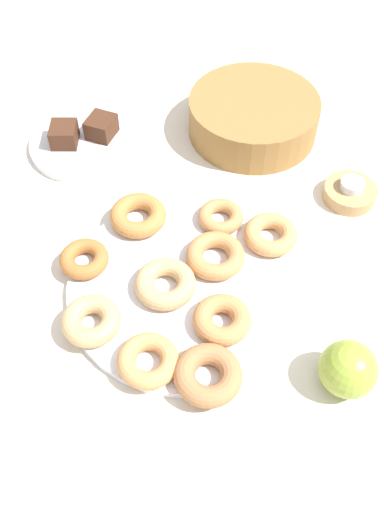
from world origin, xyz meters
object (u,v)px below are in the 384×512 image
Objects in this scene: donut_3 at (138,216)px; donut_6 at (271,235)px; donut_0 at (222,320)px; donut_8 at (221,217)px; apple at (348,369)px; brownie_near at (64,134)px; brownie_far at (101,127)px; donut_5 at (215,256)px; donut_9 at (91,321)px; candle_holder at (350,193)px; donut_7 at (208,375)px; donut_1 at (148,361)px; donut_4 at (84,259)px; donut_plate at (186,285)px; tealight at (352,185)px; cake_plate at (85,143)px; basket at (253,116)px; donut_2 at (165,284)px.

donut_6 is at bearing 7.29° from donut_3.
donut_0 reaches higher than donut_8.
donut_3 is at bearing 154.08° from apple.
brownie_near is 0.07m from brownie_far.
donut_5 is 0.21m from donut_9.
brownie_far is at bearing 134.90° from donut_0.
brownie_far reaches higher than donut_5.
donut_9 reaches higher than candle_holder.
donut_9 is (-0.18, 0.03, -0.00)m from donut_7.
donut_1 is 0.28m from donut_8.
donut_9 is at bearing -68.42° from brownie_far.
donut_4 is 1.47× the size of brownie_near.
donut_6 is (0.07, 0.07, -0.00)m from donut_5.
donut_5 is at bearing -15.74° from donut_3.
donut_0 is 0.35m from candle_holder.
donut_8 is (0.01, 0.14, 0.02)m from donut_plate.
donut_1 is at bearing -117.44° from tealight.
donut_0 is 0.91× the size of donut_7.
donut_0 reaches higher than cake_plate.
tealight is at bearing 28.24° from donut_3.
donut_1 is at bearing -65.82° from donut_3.
donut_0 is at bearing 170.86° from apple.
donut_3 is at bearing -51.62° from brownie_far.
donut_4 is 0.31× the size of basket.
donut_4 is at bearing 177.00° from donut_2.
apple is at bearing 4.80° from donut_9.
donut_7 is 1.78× the size of brownie_far.
donut_plate is 0.16m from donut_7.
tealight is at bearing 34.17° from donut_8.
donut_8 is at bearing 170.95° from donut_6.
donut_3 is at bearing -35.07° from brownie_near.
donut_8 is 1.84× the size of tealight.
candle_holder is at bearing 50.58° from donut_9.
donut_0 reaches higher than donut_1.
donut_2 is 0.28m from apple.
brownie_far is at bearing 45.00° from cake_plate.
brownie_near is at bearing 163.19° from donut_8.
donut_1 is 0.08m from donut_7.
donut_7 is 0.18m from donut_9.
donut_3 is at bearing 114.18° from donut_1.
donut_0 is 0.90× the size of donut_3.
donut_2 is at bearing -129.17° from candle_holder.
apple is (0.54, -0.33, 0.03)m from cake_plate.
brownie_far is (-0.25, 0.42, 0.01)m from donut_1.
donut_7 is at bearing -107.78° from candle_holder.
donut_5 is 0.45× the size of cake_plate.
donut_8 is at bearing 64.52° from donut_9.
donut_3 is at bearing 66.39° from donut_4.
candle_holder is at bearing 37.23° from donut_4.
donut_plate is at bearing -128.00° from candle_holder.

